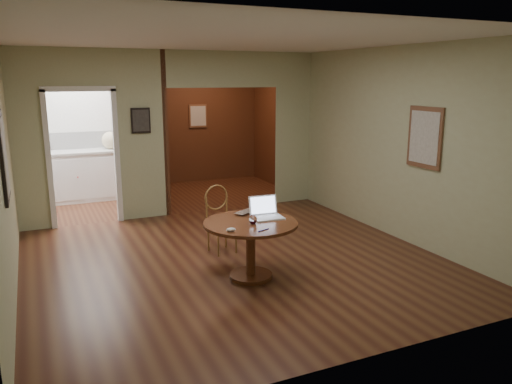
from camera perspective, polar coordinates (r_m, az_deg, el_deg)
name	(u,v)px	position (r m, az deg, el deg)	size (l,w,h in m)	color
floor	(236,261)	(6.35, -2.35, -7.93)	(5.00, 5.00, 0.00)	#401D12
room_shell	(142,136)	(8.84, -12.91, 6.27)	(5.20, 7.50, 5.00)	white
dining_table	(251,236)	(5.70, -0.61, -5.11)	(1.07, 1.07, 0.67)	#602B18
chair	(220,215)	(6.61, -4.17, -2.63)	(0.43, 0.43, 0.89)	olive
open_laptop	(266,212)	(5.82, 1.12, -2.27)	(0.36, 0.32, 0.24)	white
closed_laptop	(249,213)	(5.98, -0.76, -2.38)	(0.33, 0.21, 0.03)	silver
mouse	(231,230)	(5.30, -2.88, -4.31)	(0.10, 0.06, 0.04)	white
wine_glass	(253,219)	(5.56, -0.34, -3.15)	(0.09, 0.09, 0.10)	white
pen	(263,230)	(5.33, 0.86, -4.37)	(0.01, 0.01, 0.15)	#0D0D5B
kitchen_cabinet	(85,175)	(9.91, -18.97, 1.82)	(2.06, 0.60, 0.94)	white
grocery_bag	(111,140)	(9.87, -16.28, 5.69)	(0.33, 0.28, 0.33)	beige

